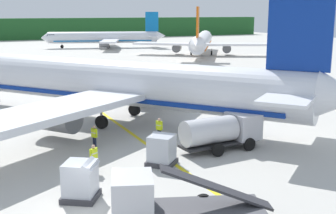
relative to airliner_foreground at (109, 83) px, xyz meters
name	(u,v)px	position (x,y,z in m)	size (l,w,h in m)	color
ground	(1,79)	(-6.69, 30.54, -3.49)	(240.00, 320.00, 0.20)	#B7B5AD
airliner_foreground	(109,83)	(0.00, 0.00, 0.00)	(29.86, 34.85, 11.90)	silver
airliner_mid_apron	(202,41)	(36.98, 49.44, -0.44)	(27.32, 32.11, 10.37)	white
airliner_far_taxiway	(105,38)	(23.12, 77.00, -0.72)	(32.13, 26.85, 9.36)	silver
service_truck_fuel	(162,201)	(-3.84, -19.70, -2.23)	(7.36, 4.35, 2.78)	silver
service_truck_baggage	(222,130)	(4.52, -11.33, -2.00)	(5.98, 2.71, 2.40)	silver
cargo_container_near	(162,150)	(-0.54, -12.38, -2.43)	(2.36, 2.36, 2.03)	#333338
cargo_container_mid	(81,181)	(-6.44, -15.39, -2.38)	(2.39, 2.39, 2.12)	#333338
crew_loader_left	(159,128)	(1.39, -7.61, -2.34)	(0.41, 0.57, 1.77)	#191E33
crew_loader_right	(94,135)	(-3.47, -7.33, -2.41)	(0.39, 0.59, 1.67)	#191E33
crew_supervisor	(94,156)	(-4.79, -11.90, -2.37)	(0.57, 0.41, 1.72)	#191E33
apron_guide_line	(130,133)	(0.22, -4.55, -3.39)	(0.30, 60.00, 0.01)	yellow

